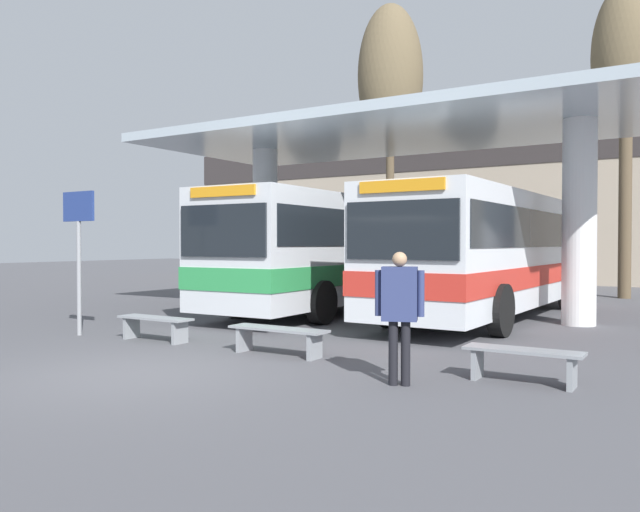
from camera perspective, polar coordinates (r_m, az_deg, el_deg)
ground_plane at (r=9.45m, az=-16.20°, el=-10.26°), size 100.00×100.00×0.00m
townhouse_backdrop at (r=30.74m, az=18.79°, el=5.56°), size 40.00×0.58×7.31m
station_canopy at (r=16.84m, az=7.35°, el=9.59°), size 13.90×6.60×4.93m
transit_bus_left_bay at (r=17.77m, az=2.11°, el=0.75°), size 2.89×10.79×3.11m
transit_bus_center_bay at (r=16.36m, az=15.46°, el=0.60°), size 2.88×10.68×3.05m
waiting_bench_near_pillar at (r=10.47m, az=-3.85°, el=-7.18°), size 1.79×0.44×0.46m
waiting_bench_mid_platform at (r=8.80m, az=18.07°, el=-8.89°), size 1.54×0.44×0.46m
waiting_bench_far_platform at (r=12.36m, az=-14.85°, el=-5.96°), size 1.62×0.44×0.46m
info_sign_platform at (r=13.52m, az=-21.20°, el=1.99°), size 0.90×0.09×2.91m
pedestrian_waiting at (r=8.24m, az=7.28°, el=-4.37°), size 0.64×0.40×1.75m
poplar_tree_behind_left at (r=24.34m, az=26.22°, el=15.64°), size 2.25×2.25×10.70m
poplar_tree_behind_right at (r=26.61m, az=6.45°, el=15.83°), size 2.66×2.66×11.64m
parked_car_street at (r=30.00m, az=1.44°, el=-0.37°), size 4.60×2.27×2.19m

